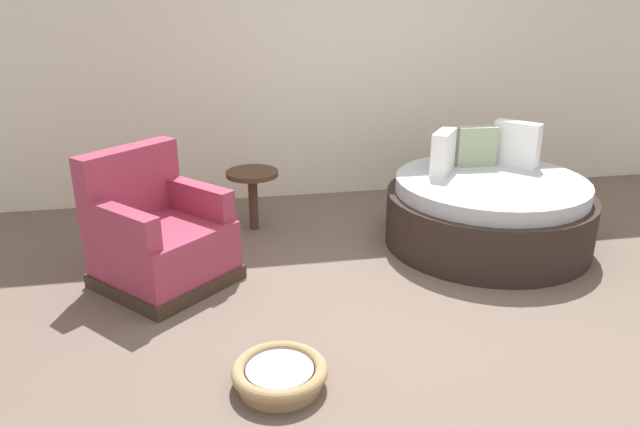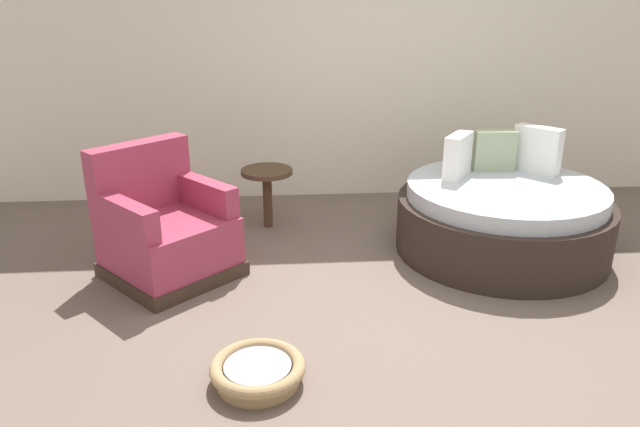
# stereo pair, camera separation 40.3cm
# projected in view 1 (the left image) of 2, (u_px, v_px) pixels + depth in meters

# --- Properties ---
(ground_plane) EXTENTS (8.00, 8.00, 0.02)m
(ground_plane) POSITION_uv_depth(u_px,v_px,m) (412.00, 312.00, 3.92)
(ground_plane) COLOR #66564C
(back_wall) EXTENTS (8.00, 0.12, 2.99)m
(back_wall) POSITION_uv_depth(u_px,v_px,m) (336.00, 41.00, 5.66)
(back_wall) COLOR silver
(back_wall) RESTS_ON ground_plane
(round_daybed) EXTENTS (1.64, 1.64, 0.92)m
(round_daybed) POSITION_uv_depth(u_px,v_px,m) (488.00, 210.00, 4.85)
(round_daybed) COLOR #2D231E
(round_daybed) RESTS_ON ground_plane
(red_armchair) EXTENTS (1.13, 1.13, 0.94)m
(red_armchair) POSITION_uv_depth(u_px,v_px,m) (158.00, 238.00, 4.20)
(red_armchair) COLOR #38281E
(red_armchair) RESTS_ON ground_plane
(pet_basket) EXTENTS (0.51, 0.51, 0.13)m
(pet_basket) POSITION_uv_depth(u_px,v_px,m) (280.00, 374.00, 3.16)
(pet_basket) COLOR #9E7F56
(pet_basket) RESTS_ON ground_plane
(side_table) EXTENTS (0.44, 0.44, 0.52)m
(side_table) POSITION_uv_depth(u_px,v_px,m) (252.00, 182.00, 5.09)
(side_table) COLOR #473323
(side_table) RESTS_ON ground_plane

